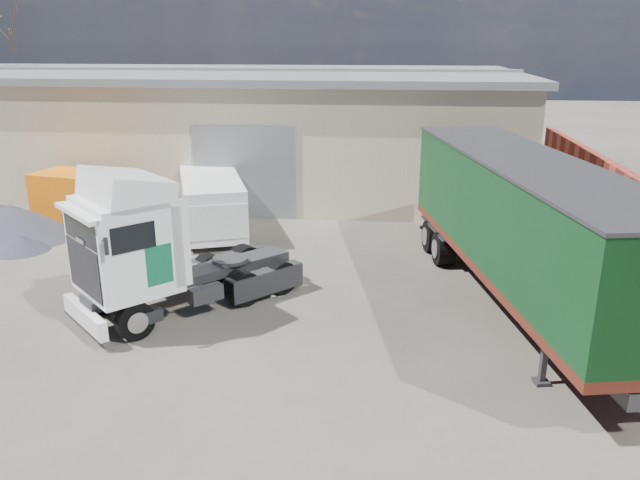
# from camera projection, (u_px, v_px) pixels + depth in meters

# --- Properties ---
(ground) EXTENTS (120.00, 120.00, 0.00)m
(ground) POSITION_uv_depth(u_px,v_px,m) (239.00, 334.00, 14.98)
(ground) COLOR #292521
(ground) RESTS_ON ground
(warehouse) EXTENTS (30.60, 12.60, 5.42)m
(warehouse) POSITION_uv_depth(u_px,v_px,m) (190.00, 127.00, 29.86)
(warehouse) COLOR #C0B794
(warehouse) RESTS_ON ground
(tractor_unit) EXTENTS (5.54, 5.64, 3.90)m
(tractor_unit) POSITION_uv_depth(u_px,v_px,m) (154.00, 254.00, 15.59)
(tractor_unit) COLOR black
(tractor_unit) RESTS_ON ground
(box_trailer) EXTENTS (4.71, 12.15, 3.95)m
(box_trailer) POSITION_uv_depth(u_px,v_px,m) (521.00, 219.00, 15.83)
(box_trailer) COLOR #2D2D30
(box_trailer) RESTS_ON ground
(panel_van) EXTENTS (3.55, 5.33, 2.02)m
(panel_van) POSITION_uv_depth(u_px,v_px,m) (212.00, 206.00, 22.33)
(panel_van) COLOR black
(panel_van) RESTS_ON ground
(orange_skip) EXTENTS (3.58, 2.65, 2.02)m
(orange_skip) POSITION_uv_depth(u_px,v_px,m) (79.00, 202.00, 23.40)
(orange_skip) COLOR #2D2D30
(orange_skip) RESTS_ON ground
(gravel_heap) EXTENTS (6.80, 6.80, 1.07)m
(gravel_heap) POSITION_uv_depth(u_px,v_px,m) (11.00, 220.00, 22.57)
(gravel_heap) COLOR black
(gravel_heap) RESTS_ON ground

